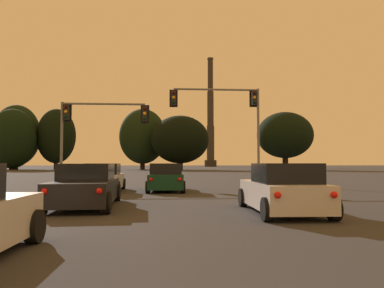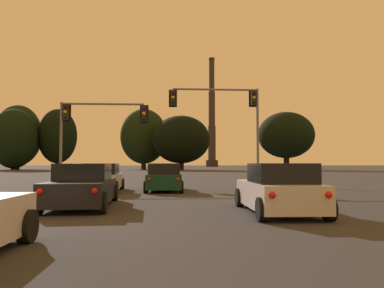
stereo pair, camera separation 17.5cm
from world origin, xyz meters
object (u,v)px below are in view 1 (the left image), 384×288
traffic_light_overhead_left (92,121)px  smokestack (210,124)px  hatchback_center_lane_front (166,178)px  sedan_left_lane_second (86,186)px  traffic_light_overhead_right (230,110)px  hatchback_left_lane_front (104,178)px  hatchback_right_lane_second (283,190)px

traffic_light_overhead_left → smokestack: smokestack is taller
hatchback_center_lane_front → traffic_light_overhead_left: bearing=132.1°
smokestack → hatchback_center_lane_front: bearing=-97.8°
traffic_light_overhead_left → hatchback_center_lane_front: bearing=-48.7°
sedan_left_lane_second → traffic_light_overhead_right: 15.82m
hatchback_center_lane_front → traffic_light_overhead_right: size_ratio=0.61×
hatchback_left_lane_front → sedan_left_lane_second: (0.52, -6.82, 0.00)m
hatchback_left_lane_front → sedan_left_lane_second: bearing=-87.0°
hatchback_left_lane_front → smokestack: 152.54m
hatchback_right_lane_second → hatchback_center_lane_front: size_ratio=1.00×
hatchback_right_lane_second → hatchback_center_lane_front: same height
sedan_left_lane_second → smokestack: 159.15m
sedan_left_lane_second → traffic_light_overhead_left: (-2.25, 12.48, 3.58)m
hatchback_center_lane_front → hatchback_left_lane_front: bearing=-178.1°
traffic_light_overhead_right → smokestack: (15.94, 142.95, 14.44)m
hatchback_center_lane_front → traffic_light_overhead_left: traffic_light_overhead_left is taller
hatchback_right_lane_second → traffic_light_overhead_right: size_ratio=0.61×
hatchback_right_lane_second → sedan_left_lane_second: (-6.01, 2.09, 0.00)m
sedan_left_lane_second → hatchback_center_lane_front: bearing=66.0°
hatchback_right_lane_second → traffic_light_overhead_left: (-8.26, 14.56, 3.58)m
hatchback_left_lane_front → traffic_light_overhead_right: size_ratio=0.61×
hatchback_center_lane_front → traffic_light_overhead_right: bearing=56.2°
hatchback_center_lane_front → hatchback_right_lane_second: bearing=-68.6°
hatchback_left_lane_front → hatchback_center_lane_front: bearing=-0.4°
hatchback_left_lane_front → sedan_left_lane_second: hatchback_left_lane_front is taller
hatchback_center_lane_front → traffic_light_overhead_right: 9.11m
hatchback_right_lane_second → traffic_light_overhead_right: bearing=87.1°
hatchback_right_lane_second → smokestack: smokestack is taller
smokestack → hatchback_left_lane_front: bearing=-99.0°
sedan_left_lane_second → traffic_light_overhead_right: traffic_light_overhead_right is taller
hatchback_right_lane_second → hatchback_left_lane_front: bearing=127.6°
smokestack → hatchback_right_lane_second: bearing=-96.2°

